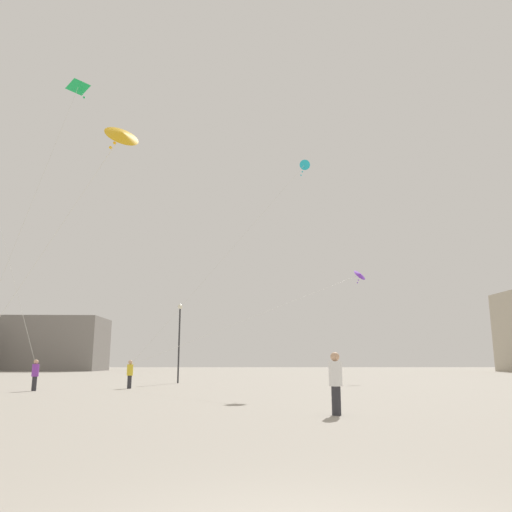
{
  "coord_description": "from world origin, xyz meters",
  "views": [
    {
      "loc": [
        -0.59,
        -4.27,
        1.48
      ],
      "look_at": [
        0.0,
        18.56,
        6.28
      ],
      "focal_mm": 35.5,
      "sensor_mm": 36.0,
      "label": 1
    }
  ],
  "objects_px": {
    "kite_cyan_diamond": "(299,172)",
    "kite_violet_diamond": "(358,276)",
    "kite_emerald_delta": "(75,96)",
    "building_centre_hall": "(36,344)",
    "person_in_yellow": "(130,373)",
    "person_in_white": "(336,380)",
    "lamppost_east": "(179,331)",
    "kite_amber_diamond": "(121,136)",
    "person_in_purple": "(35,374)"
  },
  "relations": [
    {
      "from": "building_centre_hall",
      "to": "person_in_yellow",
      "type": "bearing_deg",
      "value": -63.96
    },
    {
      "from": "person_in_yellow",
      "to": "kite_emerald_delta",
      "type": "relative_size",
      "value": 0.12
    },
    {
      "from": "lamppost_east",
      "to": "person_in_white",
      "type": "bearing_deg",
      "value": -72.09
    },
    {
      "from": "kite_emerald_delta",
      "to": "kite_violet_diamond",
      "type": "xyz_separation_m",
      "value": [
        17.48,
        19.3,
        -5.21
      ]
    },
    {
      "from": "building_centre_hall",
      "to": "kite_violet_diamond",
      "type": "bearing_deg",
      "value": -47.42
    },
    {
      "from": "kite_cyan_diamond",
      "to": "lamppost_east",
      "type": "relative_size",
      "value": 2.44
    },
    {
      "from": "person_in_yellow",
      "to": "person_in_white",
      "type": "xyz_separation_m",
      "value": [
        9.14,
        -15.1,
        0.09
      ]
    },
    {
      "from": "person_in_yellow",
      "to": "person_in_purple",
      "type": "relative_size",
      "value": 0.98
    },
    {
      "from": "kite_amber_diamond",
      "to": "person_in_white",
      "type": "bearing_deg",
      "value": -13.9
    },
    {
      "from": "person_in_yellow",
      "to": "person_in_white",
      "type": "bearing_deg",
      "value": 108.25
    },
    {
      "from": "person_in_white",
      "to": "kite_emerald_delta",
      "type": "height_order",
      "value": "kite_emerald_delta"
    },
    {
      "from": "person_in_yellow",
      "to": "person_in_white",
      "type": "distance_m",
      "value": 17.65
    },
    {
      "from": "kite_cyan_diamond",
      "to": "lamppost_east",
      "type": "distance_m",
      "value": 14.31
    },
    {
      "from": "kite_amber_diamond",
      "to": "building_centre_hall",
      "type": "height_order",
      "value": "kite_amber_diamond"
    },
    {
      "from": "person_in_white",
      "to": "kite_amber_diamond",
      "type": "relative_size",
      "value": 0.21
    },
    {
      "from": "kite_cyan_diamond",
      "to": "person_in_yellow",
      "type": "bearing_deg",
      "value": -165.26
    },
    {
      "from": "person_in_yellow",
      "to": "lamppost_east",
      "type": "bearing_deg",
      "value": -116.61
    },
    {
      "from": "building_centre_hall",
      "to": "kite_emerald_delta",
      "type": "bearing_deg",
      "value": -67.66
    },
    {
      "from": "kite_amber_diamond",
      "to": "lamppost_east",
      "type": "xyz_separation_m",
      "value": [
        -0.35,
        20.9,
        -5.51
      ]
    },
    {
      "from": "kite_cyan_diamond",
      "to": "kite_violet_diamond",
      "type": "distance_m",
      "value": 11.8
    },
    {
      "from": "kite_amber_diamond",
      "to": "building_centre_hall",
      "type": "distance_m",
      "value": 81.38
    },
    {
      "from": "person_in_white",
      "to": "kite_amber_diamond",
      "type": "xyz_separation_m",
      "value": [
        -6.97,
        1.72,
        8.29
      ]
    },
    {
      "from": "building_centre_hall",
      "to": "kite_amber_diamond",
      "type": "bearing_deg",
      "value": -66.72
    },
    {
      "from": "person_in_purple",
      "to": "kite_violet_diamond",
      "type": "xyz_separation_m",
      "value": [
        20.48,
        13.58,
        7.64
      ]
    },
    {
      "from": "person_in_yellow",
      "to": "kite_cyan_diamond",
      "type": "height_order",
      "value": "kite_cyan_diamond"
    },
    {
      "from": "kite_amber_diamond",
      "to": "building_centre_hall",
      "type": "bearing_deg",
      "value": 113.28
    },
    {
      "from": "person_in_yellow",
      "to": "kite_cyan_diamond",
      "type": "relative_size",
      "value": 0.11
    },
    {
      "from": "kite_amber_diamond",
      "to": "kite_violet_diamond",
      "type": "height_order",
      "value": "kite_amber_diamond"
    },
    {
      "from": "kite_violet_diamond",
      "to": "lamppost_east",
      "type": "bearing_deg",
      "value": -165.29
    },
    {
      "from": "person_in_yellow",
      "to": "kite_emerald_delta",
      "type": "xyz_separation_m",
      "value": [
        -1.46,
        -8.04,
        12.86
      ]
    },
    {
      "from": "kite_amber_diamond",
      "to": "kite_cyan_diamond",
      "type": "relative_size",
      "value": 0.61
    },
    {
      "from": "kite_cyan_diamond",
      "to": "kite_violet_diamond",
      "type": "bearing_deg",
      "value": 56.03
    },
    {
      "from": "kite_amber_diamond",
      "to": "lamppost_east",
      "type": "relative_size",
      "value": 1.5
    },
    {
      "from": "person_in_purple",
      "to": "kite_violet_diamond",
      "type": "height_order",
      "value": "kite_violet_diamond"
    },
    {
      "from": "kite_violet_diamond",
      "to": "kite_amber_diamond",
      "type": "bearing_deg",
      "value": -119.34
    },
    {
      "from": "person_in_yellow",
      "to": "person_in_white",
      "type": "relative_size",
      "value": 0.9
    },
    {
      "from": "person_in_yellow",
      "to": "person_in_purple",
      "type": "height_order",
      "value": "person_in_purple"
    },
    {
      "from": "person_in_yellow",
      "to": "kite_amber_diamond",
      "type": "bearing_deg",
      "value": 86.29
    },
    {
      "from": "person_in_white",
      "to": "kite_cyan_diamond",
      "type": "distance_m",
      "value": 22.23
    },
    {
      "from": "person_in_white",
      "to": "lamppost_east",
      "type": "xyz_separation_m",
      "value": [
        -7.31,
        22.63,
        2.77
      ]
    },
    {
      "from": "person_in_yellow",
      "to": "lamppost_east",
      "type": "relative_size",
      "value": 0.28
    },
    {
      "from": "kite_amber_diamond",
      "to": "kite_cyan_diamond",
      "type": "xyz_separation_m",
      "value": [
        8.07,
        16.07,
        4.99
      ]
    },
    {
      "from": "kite_emerald_delta",
      "to": "building_centre_hall",
      "type": "xyz_separation_m",
      "value": [
        -28.47,
        69.3,
        -9.13
      ]
    },
    {
      "from": "person_in_yellow",
      "to": "kite_cyan_diamond",
      "type": "xyz_separation_m",
      "value": [
        10.25,
        2.7,
        13.37
      ]
    },
    {
      "from": "kite_amber_diamond",
      "to": "kite_violet_diamond",
      "type": "xyz_separation_m",
      "value": [
        13.84,
        24.63,
        -0.72
      ]
    },
    {
      "from": "kite_emerald_delta",
      "to": "kite_cyan_diamond",
      "type": "xyz_separation_m",
      "value": [
        11.71,
        10.74,
        0.51
      ]
    },
    {
      "from": "kite_violet_diamond",
      "to": "kite_emerald_delta",
      "type": "bearing_deg",
      "value": -132.17
    },
    {
      "from": "kite_violet_diamond",
      "to": "lamppost_east",
      "type": "height_order",
      "value": "kite_violet_diamond"
    },
    {
      "from": "person_in_purple",
      "to": "building_centre_hall",
      "type": "bearing_deg",
      "value": -78.05
    },
    {
      "from": "kite_emerald_delta",
      "to": "building_centre_hall",
      "type": "relative_size",
      "value": 0.57
    }
  ]
}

